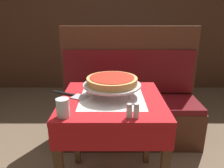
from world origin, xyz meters
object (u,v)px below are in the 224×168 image
(water_glass_near, at_px, (63,108))
(salt_shaker, at_px, (129,111))
(booth_bench, at_px, (129,109))
(napkin_holder, at_px, (112,79))
(pizza_pan_stand, at_px, (112,85))
(dining_table_rear, at_px, (133,58))
(pizza_server, at_px, (71,95))
(deep_dish_pizza, at_px, (112,81))
(condiment_caddy, at_px, (137,49))
(pepper_shaker, at_px, (136,111))
(dining_table_front, at_px, (112,113))

(water_glass_near, distance_m, salt_shaker, 0.37)
(booth_bench, bearing_deg, napkin_holder, -113.34)
(pizza_pan_stand, relative_size, napkin_holder, 4.07)
(napkin_holder, bearing_deg, booth_bench, 66.66)
(dining_table_rear, relative_size, pizza_server, 3.03)
(pizza_pan_stand, distance_m, deep_dish_pizza, 0.04)
(dining_table_rear, bearing_deg, condiment_caddy, 27.96)
(pizza_server, height_order, napkin_holder, napkin_holder)
(pepper_shaker, bearing_deg, pizza_pan_stand, 112.12)
(booth_bench, bearing_deg, dining_table_front, -103.87)
(pepper_shaker, bearing_deg, condiment_caddy, 83.80)
(napkin_holder, bearing_deg, dining_table_front, -89.08)
(pizza_server, distance_m, water_glass_near, 0.33)
(condiment_caddy, bearing_deg, dining_table_rear, -152.04)
(deep_dish_pizza, bearing_deg, salt_shaker, -73.90)
(booth_bench, distance_m, water_glass_near, 1.23)
(pizza_server, bearing_deg, deep_dish_pizza, -0.23)
(deep_dish_pizza, height_order, pizza_server, deep_dish_pizza)
(booth_bench, distance_m, salt_shaker, 1.15)
(deep_dish_pizza, bearing_deg, water_glass_near, -130.35)
(water_glass_near, xyz_separation_m, condiment_caddy, (0.65, 2.14, -0.02))
(booth_bench, relative_size, condiment_caddy, 9.24)
(pizza_server, bearing_deg, dining_table_front, -8.52)
(dining_table_front, xyz_separation_m, dining_table_rear, (0.31, 1.83, 0.02))
(pizza_pan_stand, distance_m, water_glass_near, 0.43)
(pepper_shaker, distance_m, napkin_holder, 0.62)
(dining_table_rear, height_order, napkin_holder, napkin_holder)
(booth_bench, relative_size, napkin_holder, 14.68)
(condiment_caddy, bearing_deg, water_glass_near, -106.83)
(dining_table_front, height_order, salt_shaker, salt_shaker)
(dining_table_rear, distance_m, salt_shaker, 2.14)
(pizza_pan_stand, distance_m, napkin_holder, 0.27)
(dining_table_rear, bearing_deg, water_glass_near, -105.62)
(napkin_holder, bearing_deg, condiment_caddy, 76.38)
(deep_dish_pizza, xyz_separation_m, napkin_holder, (-0.00, 0.27, -0.07))
(dining_table_rear, relative_size, deep_dish_pizza, 2.41)
(dining_table_front, xyz_separation_m, condiment_caddy, (0.37, 1.86, 0.16))
(pizza_server, height_order, water_glass_near, water_glass_near)
(dining_table_rear, xyz_separation_m, condiment_caddy, (0.06, 0.03, 0.14))
(dining_table_front, xyz_separation_m, booth_bench, (0.19, 0.75, -0.32))
(pizza_server, relative_size, salt_shaker, 3.33)
(deep_dish_pizza, distance_m, condiment_caddy, 1.86)
(napkin_holder, relative_size, condiment_caddy, 0.63)
(dining_table_front, bearing_deg, condiment_caddy, 78.73)
(pizza_pan_stand, bearing_deg, pepper_shaker, -67.88)
(dining_table_front, relative_size, pizza_pan_stand, 1.92)
(water_glass_near, xyz_separation_m, napkin_holder, (0.27, 0.59, -0.01))
(pizza_pan_stand, distance_m, pizza_server, 0.30)
(dining_table_front, height_order, napkin_holder, napkin_holder)
(pizza_pan_stand, bearing_deg, salt_shaker, -73.90)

